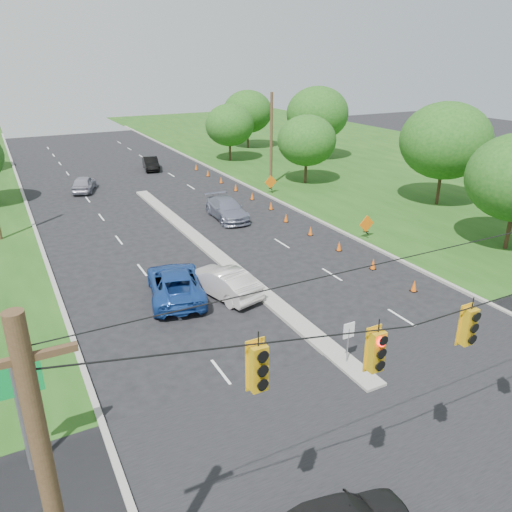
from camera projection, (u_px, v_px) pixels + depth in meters
ground at (457, 458)px, 16.52m from camera, size 160.00×160.00×0.00m
cross_street at (457, 458)px, 16.52m from camera, size 160.00×14.00×0.02m
curb_left at (37, 235)px, 36.78m from camera, size 0.25×110.00×0.16m
curb_right at (275, 200)px, 45.46m from camera, size 0.25×110.00×0.16m
median at (211, 251)px, 33.74m from camera, size 1.00×34.00×0.18m
median_sign at (349, 335)px, 20.89m from camera, size 0.55×0.06×2.05m
signal_span at (512, 344)px, 13.80m from camera, size 25.60×0.32×9.00m
utility_pole_far_right at (271, 140)px, 48.89m from camera, size 0.28×0.28×9.00m
cone_1 at (465, 312)px, 25.04m from camera, size 0.32×0.32×0.70m
cone_2 at (414, 286)px, 27.91m from camera, size 0.32×0.32×0.70m
cone_3 at (373, 264)px, 30.78m from camera, size 0.32×0.32×0.70m
cone_4 at (339, 246)px, 33.65m from camera, size 0.32×0.32×0.70m
cone_5 at (310, 231)px, 36.52m from camera, size 0.32×0.32×0.70m
cone_6 at (286, 218)px, 39.39m from camera, size 0.32×0.32×0.70m
cone_7 at (271, 206)px, 42.52m from camera, size 0.32×0.32×0.70m
cone_8 at (252, 196)px, 45.39m from camera, size 0.32×0.32×0.70m
cone_9 at (236, 187)px, 48.26m from camera, size 0.32×0.32×0.70m
cone_10 at (221, 180)px, 51.13m from camera, size 0.32×0.32×0.70m
cone_11 at (208, 173)px, 54.00m from camera, size 0.32×0.32×0.70m
cone_12 at (196, 167)px, 56.87m from camera, size 0.32×0.32×0.70m
work_sign_1 at (366, 225)px, 35.51m from camera, size 1.27×0.58×1.37m
work_sign_2 at (271, 183)px, 46.99m from camera, size 1.27×0.58×1.37m
tree_8 at (445, 141)px, 41.91m from camera, size 7.56×7.56×8.82m
tree_9 at (307, 141)px, 49.64m from camera, size 5.88×5.88×6.86m
tree_10 at (317, 113)px, 60.81m from camera, size 7.56×7.56×8.82m
tree_11 at (248, 112)px, 68.34m from camera, size 6.72×6.72×7.84m
tree_12 at (230, 125)px, 60.26m from camera, size 5.88×5.88×6.86m
white_sedan at (223, 282)px, 27.31m from camera, size 2.90×5.15×1.61m
blue_pickup at (175, 283)px, 27.09m from camera, size 4.00×6.43×1.66m
silver_car_far at (227, 209)px, 40.06m from camera, size 2.61×5.71×1.62m
silver_car_oncoming at (84, 184)px, 47.97m from camera, size 3.22×4.82×1.52m
dark_car_receding at (151, 163)px, 56.90m from camera, size 2.28×4.62×1.46m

